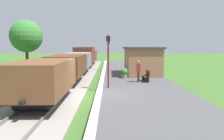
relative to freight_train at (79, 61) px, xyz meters
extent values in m
plane|color=#3D6628|center=(2.40, -11.88, -1.46)|extent=(160.00, 160.00, 0.00)
cube|color=#4C4C4F|center=(5.60, -11.88, -1.34)|extent=(6.00, 60.00, 0.25)
cube|color=silver|center=(2.80, -11.88, -1.21)|extent=(0.36, 60.00, 0.01)
cube|color=gray|center=(0.00, -11.88, -1.40)|extent=(3.80, 60.00, 0.12)
cube|color=slate|center=(0.72, -11.88, -1.27)|extent=(0.07, 60.00, 0.14)
cube|color=slate|center=(-0.72, -11.88, -1.27)|extent=(0.07, 60.00, 0.14)
cube|color=brown|center=(0.00, -13.55, 0.12)|extent=(2.50, 5.60, 1.60)
cube|color=black|center=(0.00, -13.55, -0.53)|extent=(2.10, 5.15, 0.50)
cylinder|color=black|center=(0.00, -11.76, -0.78)|extent=(1.56, 0.84, 0.84)
cylinder|color=black|center=(0.00, -15.34, -0.78)|extent=(1.56, 0.84, 0.84)
cylinder|color=black|center=(0.00, -10.60, -0.53)|extent=(0.20, 0.30, 0.20)
cylinder|color=black|center=(0.00, -16.50, -0.53)|extent=(0.20, 0.30, 0.20)
cube|color=brown|center=(0.00, -6.95, 0.12)|extent=(2.50, 5.60, 1.60)
cube|color=black|center=(0.00, -6.95, -0.53)|extent=(2.10, 5.15, 0.50)
cylinder|color=black|center=(0.00, -5.16, -0.78)|extent=(1.56, 0.84, 0.84)
cylinder|color=black|center=(0.00, -8.74, -0.78)|extent=(1.56, 0.84, 0.84)
cylinder|color=black|center=(0.00, -4.00, -0.53)|extent=(0.20, 0.30, 0.20)
cylinder|color=black|center=(0.00, -9.90, -0.53)|extent=(0.20, 0.30, 0.20)
cube|color=gray|center=(0.00, -0.35, 0.12)|extent=(2.50, 5.60, 1.60)
cube|color=black|center=(0.00, -0.35, -0.53)|extent=(2.10, 5.15, 0.50)
cylinder|color=black|center=(0.00, 1.44, -0.78)|extent=(1.56, 0.84, 0.84)
cylinder|color=black|center=(0.00, -2.14, -0.78)|extent=(1.56, 0.84, 0.84)
cylinder|color=black|center=(0.00, 2.60, -0.53)|extent=(0.20, 0.30, 0.20)
cylinder|color=black|center=(0.00, -3.30, -0.53)|extent=(0.20, 0.30, 0.20)
cube|color=brown|center=(0.00, 6.25, 0.42)|extent=(2.50, 5.60, 2.20)
cube|color=black|center=(0.00, 6.25, -0.53)|extent=(2.10, 5.15, 0.50)
cylinder|color=black|center=(0.00, 8.04, -0.78)|extent=(1.56, 0.84, 0.84)
cylinder|color=black|center=(0.00, 4.46, -0.78)|extent=(1.56, 0.84, 0.84)
cylinder|color=black|center=(0.00, 9.20, -0.53)|extent=(0.20, 0.30, 0.20)
cylinder|color=black|center=(0.00, 3.30, -0.53)|extent=(0.20, 0.30, 0.20)
cube|color=brown|center=(0.00, 12.85, 0.12)|extent=(2.50, 5.60, 1.60)
cube|color=black|center=(0.00, 12.85, -0.53)|extent=(2.10, 5.15, 0.50)
cylinder|color=black|center=(0.00, 14.64, -0.78)|extent=(1.56, 0.84, 0.84)
cylinder|color=black|center=(0.00, 11.06, -0.78)|extent=(1.56, 0.84, 0.84)
cylinder|color=black|center=(0.00, 15.80, -0.53)|extent=(0.20, 0.30, 0.20)
cylinder|color=black|center=(0.00, 9.90, -0.53)|extent=(0.20, 0.30, 0.20)
cube|color=#9E6B4C|center=(6.80, -2.45, 0.09)|extent=(3.20, 5.50, 2.60)
cube|color=#3D3833|center=(6.80, -2.45, 1.48)|extent=(3.50, 5.80, 0.18)
cube|color=black|center=(5.19, -3.55, 0.22)|extent=(0.03, 0.90, 0.80)
cube|color=#422819|center=(6.41, -7.19, -0.77)|extent=(0.42, 1.50, 0.04)
cube|color=#422819|center=(6.60, -7.19, -0.53)|extent=(0.04, 1.50, 0.45)
cube|color=black|center=(6.41, -7.79, -1.00)|extent=(0.38, 0.06, 0.42)
cube|color=black|center=(6.41, -6.59, -1.00)|extent=(0.38, 0.06, 0.42)
cube|color=#422819|center=(6.41, 1.63, -0.77)|extent=(0.42, 1.50, 0.04)
cube|color=#422819|center=(6.60, 1.63, -0.53)|extent=(0.04, 1.50, 0.45)
cube|color=black|center=(6.41, 1.03, -1.00)|extent=(0.38, 0.06, 0.42)
cube|color=black|center=(6.41, 2.23, -1.00)|extent=(0.38, 0.06, 0.42)
cylinder|color=#38332D|center=(5.79, -7.60, -0.78)|extent=(0.15, 0.15, 0.86)
cylinder|color=#38332D|center=(5.78, -7.44, -0.78)|extent=(0.15, 0.15, 0.86)
cube|color=maroon|center=(5.78, -7.52, -0.05)|extent=(0.28, 0.40, 0.60)
sphere|color=#936B51|center=(5.78, -7.52, 0.39)|extent=(0.22, 0.22, 0.22)
cylinder|color=slate|center=(4.79, -5.34, -1.04)|extent=(0.56, 0.56, 0.34)
sphere|color=#387A33|center=(4.79, -5.34, -0.62)|extent=(0.64, 0.64, 0.64)
cylinder|color=#591414|center=(3.37, -9.88, 0.39)|extent=(0.11, 0.11, 3.20)
cube|color=black|center=(3.37, -9.88, 2.17)|extent=(0.28, 0.28, 0.36)
sphere|color=#F2E5BF|center=(3.37, -9.88, 2.17)|extent=(0.20, 0.20, 0.20)
cone|color=#591414|center=(3.37, -9.88, 2.41)|extent=(0.20, 0.20, 0.16)
cylinder|color=#591414|center=(3.37, 2.88, 0.39)|extent=(0.11, 0.11, 3.20)
cube|color=black|center=(3.37, 2.88, 2.17)|extent=(0.28, 0.28, 0.36)
sphere|color=#F2E5BF|center=(3.37, 2.88, 2.17)|extent=(0.20, 0.20, 0.20)
cone|color=#591414|center=(3.37, 2.88, 2.41)|extent=(0.20, 0.20, 0.16)
cylinder|color=#4C3823|center=(-4.54, -3.46, -0.01)|extent=(0.28, 0.28, 2.91)
sphere|color=#387A33|center=(-4.54, -3.46, 2.61)|extent=(3.10, 3.10, 3.10)
camera|label=1|loc=(3.42, -25.02, 1.68)|focal=35.41mm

